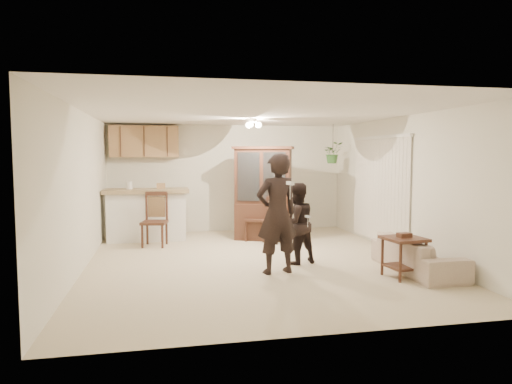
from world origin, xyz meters
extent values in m
plane|color=beige|center=(0.00, 0.00, 0.00)|extent=(6.50, 6.50, 0.00)
cube|color=white|center=(0.00, 0.00, 2.50)|extent=(5.50, 6.50, 0.02)
cube|color=white|center=(0.00, 3.25, 1.25)|extent=(5.50, 0.02, 2.50)
cube|color=white|center=(0.00, -3.25, 1.25)|extent=(5.50, 0.02, 2.50)
cube|color=white|center=(-2.75, 0.00, 1.25)|extent=(0.02, 6.50, 2.50)
cube|color=white|center=(2.75, 0.00, 1.25)|extent=(0.02, 6.50, 2.50)
cube|color=white|center=(-1.85, 2.35, 0.50)|extent=(1.60, 0.55, 1.00)
cube|color=#9E8B5F|center=(-1.85, 2.35, 1.05)|extent=(1.75, 0.70, 0.08)
cube|color=brown|center=(-1.90, 3.07, 2.10)|extent=(1.50, 0.34, 0.70)
imported|color=#295722|center=(2.30, 2.40, 1.85)|extent=(0.43, 0.37, 0.48)
cylinder|color=black|center=(2.30, 2.40, 2.17)|extent=(0.01, 0.01, 0.65)
imported|color=beige|center=(2.34, -1.15, 0.37)|extent=(0.76, 1.88, 0.73)
imported|color=black|center=(0.18, -0.81, 0.90)|extent=(0.73, 0.56, 1.80)
imported|color=black|center=(0.65, -0.28, 0.68)|extent=(0.78, 0.69, 1.35)
cube|color=#3B1D15|center=(0.57, 1.93, 0.39)|extent=(1.25, 0.87, 0.77)
cube|color=#3B1D15|center=(0.57, 1.93, 1.35)|extent=(1.23, 0.82, 1.16)
cube|color=silver|center=(0.57, 1.93, 1.35)|extent=(0.94, 0.40, 1.01)
cube|color=#3B1D15|center=(0.57, 1.93, 1.95)|extent=(1.35, 0.93, 0.06)
cube|color=#3B1D15|center=(1.95, -1.43, 0.58)|extent=(0.61, 0.61, 0.04)
cube|color=#3B1D15|center=(1.95, -1.43, 0.16)|extent=(0.51, 0.51, 0.03)
cube|color=#3B1D15|center=(1.95, -1.43, 0.63)|extent=(0.21, 0.15, 0.07)
cube|color=#3B1D15|center=(-1.68, 1.67, 0.47)|extent=(0.56, 0.56, 0.05)
cube|color=#927049|center=(-1.68, 1.67, 0.76)|extent=(0.35, 0.12, 0.41)
cube|color=#3B1D15|center=(-1.68, 1.67, 1.03)|extent=(0.43, 0.13, 0.08)
cube|color=#3B1D15|center=(0.41, 1.87, 0.45)|extent=(0.59, 0.59, 0.05)
cube|color=#927049|center=(0.41, 1.87, 0.72)|extent=(0.32, 0.17, 0.39)
cube|color=#3B1D15|center=(0.41, 1.87, 0.98)|extent=(0.39, 0.20, 0.08)
cube|color=#3B1D15|center=(0.68, 1.60, 0.43)|extent=(0.50, 0.50, 0.05)
cube|color=#927049|center=(0.68, 1.60, 0.70)|extent=(0.32, 0.09, 0.38)
cube|color=#3B1D15|center=(0.68, 1.60, 0.94)|extent=(0.40, 0.11, 0.08)
cube|color=white|center=(0.27, -1.23, 1.40)|extent=(0.08, 0.17, 0.05)
cube|color=white|center=(0.75, -0.58, 0.82)|extent=(0.07, 0.12, 0.04)
camera|label=1|loc=(-1.50, -7.46, 1.80)|focal=32.00mm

